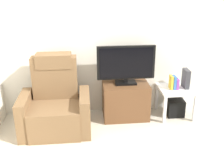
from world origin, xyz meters
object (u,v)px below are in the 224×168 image
(tv_stand, at_px, (126,101))
(book_middle, at_px, (174,82))
(recliner_armchair, at_px, (56,105))
(side_table, at_px, (176,92))
(subwoofer_box, at_px, (175,107))
(book_rightmost, at_px, (177,84))
(book_leftmost, at_px, (171,82))
(game_console, at_px, (186,79))
(television, at_px, (126,64))

(tv_stand, height_order, book_middle, book_middle)
(tv_stand, height_order, recliner_armchair, recliner_armchair)
(side_table, relative_size, subwoofer_box, 2.01)
(subwoofer_box, xyz_separation_m, book_rightmost, (-0.01, -0.02, 0.42))
(book_leftmost, bearing_deg, book_rightmost, 0.00)
(book_rightmost, xyz_separation_m, game_console, (0.15, 0.03, 0.07))
(book_middle, relative_size, book_rightmost, 1.28)
(book_leftmost, relative_size, game_console, 0.72)
(recliner_armchair, bearing_deg, television, 3.02)
(subwoofer_box, bearing_deg, recliner_armchair, -172.91)
(television, distance_m, game_console, 0.98)
(tv_stand, height_order, game_console, game_console)
(subwoofer_box, height_order, game_console, game_console)
(tv_stand, xyz_separation_m, subwoofer_box, (0.80, -0.02, -0.15))
(tv_stand, relative_size, book_leftmost, 3.32)
(side_table, relative_size, book_rightmost, 3.33)
(subwoofer_box, distance_m, book_middle, 0.44)
(tv_stand, bearing_deg, book_rightmost, -2.70)
(television, bearing_deg, book_middle, -4.30)
(subwoofer_box, relative_size, book_rightmost, 1.66)
(side_table, relative_size, book_leftmost, 2.54)
(book_middle, bearing_deg, subwoofer_box, 21.33)
(game_console, bearing_deg, book_middle, -171.31)
(book_rightmost, bearing_deg, game_console, 11.23)
(subwoofer_box, xyz_separation_m, book_leftmost, (-0.10, -0.02, 0.44))
(subwoofer_box, bearing_deg, tv_stand, 178.75)
(side_table, height_order, book_leftmost, book_leftmost)
(tv_stand, xyz_separation_m, book_rightmost, (0.80, -0.04, 0.27))
(book_leftmost, bearing_deg, side_table, 11.31)
(recliner_armchair, distance_m, subwoofer_box, 1.89)
(book_middle, bearing_deg, game_console, 8.69)
(book_leftmost, relative_size, book_rightmost, 1.31)
(subwoofer_box, relative_size, book_leftmost, 1.27)
(side_table, bearing_deg, game_console, 3.95)
(side_table, bearing_deg, television, 177.39)
(recliner_armchair, height_order, side_table, recliner_armchair)
(recliner_armchair, xyz_separation_m, book_middle, (1.81, 0.21, 0.20))
(book_middle, bearing_deg, book_leftmost, 180.00)
(television, xyz_separation_m, book_middle, (0.75, -0.06, -0.30))
(recliner_armchair, xyz_separation_m, book_rightmost, (1.86, 0.21, 0.18))
(television, height_order, book_leftmost, television)
(side_table, distance_m, game_console, 0.27)
(television, relative_size, game_console, 2.95)
(tv_stand, xyz_separation_m, book_middle, (0.75, -0.04, 0.29))
(recliner_armchair, height_order, subwoofer_box, recliner_armchair)
(side_table, xyz_separation_m, subwoofer_box, (-0.00, -0.00, -0.26))
(tv_stand, bearing_deg, game_console, -0.45)
(recliner_armchair, distance_m, book_rightmost, 1.88)
(side_table, bearing_deg, book_leftmost, -168.69)
(television, bearing_deg, side_table, -2.61)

